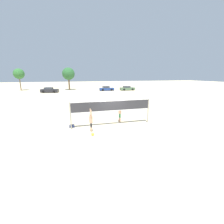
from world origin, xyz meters
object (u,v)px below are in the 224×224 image
volleyball (93,134)px  parked_car_far (127,88)px  player_blocker (120,111)px  tree_left_cluster (68,74)px  player_spiker (91,120)px  parked_car_near (50,90)px  parked_car_mid (107,89)px  volleyball_net (112,108)px  tree_right_cluster (19,74)px  gear_bag (72,126)px

volleyball → parked_car_far: size_ratio=0.05×
player_blocker → tree_left_cluster: size_ratio=0.32×
player_spiker → tree_left_cluster: size_ratio=0.28×
parked_car_near → parked_car_mid: 16.27m
volleyball_net → tree_left_cluster: size_ratio=1.09×
tree_right_cluster → parked_car_far: bearing=-14.5°
volleyball_net → tree_left_cluster: bearing=95.8°
volleyball_net → gear_bag: size_ratio=16.65×
parked_car_mid → tree_right_cluster: 26.92m
parked_car_mid → tree_left_cluster: bearing=155.6°
gear_bag → tree_left_cluster: tree_left_cluster is taller
player_blocker → parked_car_mid: bearing=168.9°
gear_bag → parked_car_mid: (10.88, 31.45, 0.50)m
parked_car_far → volleyball_net: bearing=-113.4°
volleyball_net → player_spiker: (-2.14, -1.12, -0.72)m
tree_left_cluster → parked_car_far: bearing=-19.5°
player_spiker → parked_car_mid: bearing=-15.7°
volleyball → tree_left_cluster: bearing=92.4°
player_spiker → tree_right_cluster: bearing=21.7°
tree_right_cluster → gear_bag: bearing=-69.5°
volleyball → player_blocker: bearing=40.4°
player_spiker → tree_left_cluster: bearing=2.5°
player_blocker → tree_right_cluster: size_ratio=0.34×
tree_left_cluster → player_blocker: bearing=-82.5°
tree_left_cluster → tree_right_cluster: tree_left_cluster is taller
parked_car_far → tree_left_cluster: (-17.50, 6.21, 4.42)m
tree_left_cluster → gear_bag: bearing=-89.8°
player_spiker → parked_car_mid: size_ratio=0.44×
volleyball → player_spiker: bearing=89.4°
player_spiker → tree_left_cluster: 38.80m
volleyball → tree_right_cluster: tree_right_cluster is taller
parked_car_near → parked_car_mid: size_ratio=1.07×
player_blocker → player_spiker: bearing=-59.5°
player_spiker → volleyball: player_spiker is taller
volleyball → parked_car_near: size_ratio=0.05×
player_spiker → parked_car_near: player_spiker is taller
volleyball_net → tree_left_cluster: (-3.83, 37.44, 3.27)m
player_spiker → parked_car_near: 32.87m
volleyball → tree_right_cluster: (-16.16, 41.45, 4.89)m
player_blocker → parked_car_far: (12.65, 30.48, -0.59)m
parked_car_mid → tree_left_cluster: (-10.99, 5.49, 4.41)m
volleyball → gear_bag: 2.91m
gear_bag → player_blocker: bearing=3.0°
gear_bag → tree_left_cluster: size_ratio=0.07×
player_blocker → gear_bag: 4.87m
volleyball → parked_car_mid: (9.31, 33.91, 0.50)m
parked_car_near → volleyball_net: bearing=-62.3°
player_blocker → parked_car_near: player_blocker is taller
volleyball_net → gear_bag: volleyball_net is taller
player_spiker → parked_car_near: (-6.94, 32.12, -0.39)m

